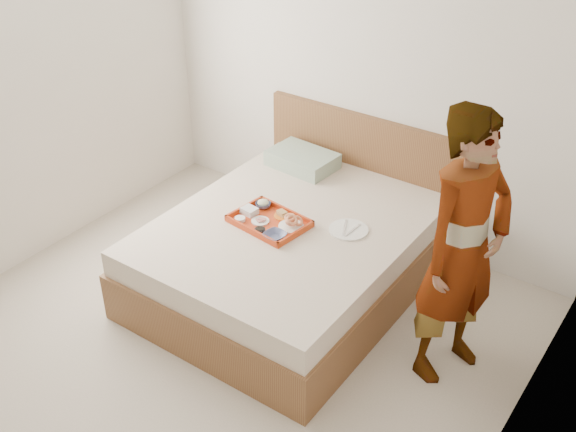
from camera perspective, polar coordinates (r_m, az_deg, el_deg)
The scene contains 17 objects.
ground at distance 4.38m, azimuth -8.03°, elevation -12.01°, with size 3.50×4.00×0.01m, color #BCAF9F.
wall_back at distance 5.08m, azimuth 6.40°, elevation 12.05°, with size 3.50×0.01×2.60m, color silver.
wall_right at distance 2.85m, azimuth 17.12°, elevation -7.05°, with size 0.01×4.00×2.60m, color silver.
bed at distance 4.78m, azimuth 0.20°, elevation -3.20°, with size 1.65×2.00×0.53m, color brown.
headboard at distance 5.37m, azimuth 6.16°, elevation 3.56°, with size 1.65×0.06×0.95m, color brown.
pillow at distance 5.29m, azimuth 1.20°, elevation 4.68°, with size 0.50×0.34×0.12m, color #98AA92.
tray at distance 4.60m, azimuth -1.55°, elevation -0.41°, with size 0.49×0.36×0.04m, color #C13F10.
prawn_plate at distance 4.55m, azimuth 0.25°, elevation -0.86°, with size 0.17×0.17×0.01m, color white.
navy_bowl_big at distance 4.44m, azimuth -1.09°, elevation -1.63°, with size 0.14×0.14×0.03m, color navy.
sauce_dish at distance 4.50m, azimuth -2.33°, elevation -1.21°, with size 0.07×0.07×0.03m, color black.
meat_plate at distance 4.61m, azimuth -2.30°, elevation -0.42°, with size 0.12×0.12×0.01m, color white.
bread_plate at distance 4.66m, azimuth -0.45°, elevation 0.01°, with size 0.12×0.12×0.01m, color orange.
salad_bowl at distance 4.77m, azimuth -2.06°, elevation 0.92°, with size 0.11×0.11×0.03m, color navy.
plastic_tub at distance 4.69m, azimuth -3.21°, elevation 0.43°, with size 0.10×0.08×0.04m, color silver.
cheese_round at distance 4.63m, azimuth -3.99°, elevation -0.27°, with size 0.07×0.07×0.03m, color white.
dinner_plate at distance 4.56m, azimuth 5.01°, elevation -1.13°, with size 0.26×0.26×0.01m, color white.
person at distance 3.93m, azimuth 14.25°, elevation -2.70°, with size 0.62×0.41×1.70m, color beige.
Camera 1 is at (2.28, -2.19, 3.03)m, focal length 43.11 mm.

